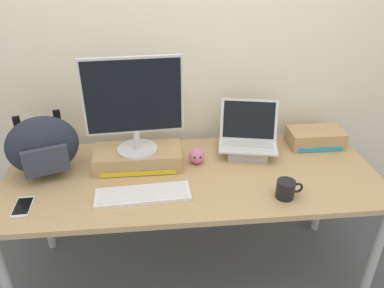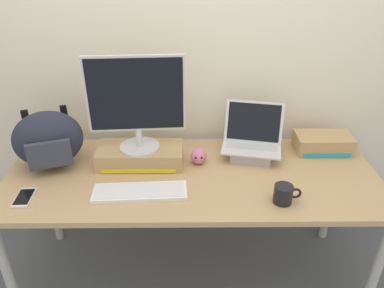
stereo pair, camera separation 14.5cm
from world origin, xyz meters
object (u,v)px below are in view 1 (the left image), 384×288
Objects in this scene: external_keyboard at (143,195)px; plush_toy at (197,156)px; toner_box_yellow at (138,158)px; coffee_mug at (286,189)px; toner_box_cyan at (315,138)px; cell_phone at (23,207)px; open_laptop at (248,143)px; messenger_backpack at (43,146)px; desktop_monitor at (134,104)px.

plush_toy is (0.29, 0.28, 0.03)m from external_keyboard.
toner_box_yellow is 3.55× the size of coffee_mug.
toner_box_cyan is at bearing 55.17° from coffee_mug.
coffee_mug reaches higher than plush_toy.
coffee_mug is at bearing -8.92° from external_keyboard.
cell_phone is 1.76× the size of plush_toy.
toner_box_cyan is (0.43, 0.05, -0.01)m from open_laptop.
coffee_mug is at bearing -67.08° from open_laptop.
cell_phone is at bearing -116.54° from messenger_backpack.
cell_phone is (-0.04, -0.31, -0.15)m from messenger_backpack.
open_laptop is 0.90× the size of messenger_backpack.
cell_phone is at bearing -163.89° from toner_box_cyan.
desktop_monitor reaches higher than coffee_mug.
toner_box_yellow is at bearing 178.83° from plush_toy.
coffee_mug is (1.19, -0.34, -0.11)m from messenger_backpack.
desktop_monitor is 5.71× the size of plush_toy.
desktop_monitor reaches higher than external_keyboard.
plush_toy is at bearing -1.17° from toner_box_yellow.
open_laptop is 0.32m from plush_toy.
messenger_backpack reaches higher than cell_phone.
open_laptop is 1.12m from messenger_backpack.
desktop_monitor is (0.00, -0.00, 0.32)m from toner_box_yellow.
plush_toy is 0.75m from toner_box_cyan.
messenger_backpack is 0.34m from cell_phone.
cell_phone is 1.64m from toner_box_cyan.
coffee_mug is (0.71, -0.36, -0.32)m from desktop_monitor.
cell_phone is at bearing -151.93° from desktop_monitor.
messenger_backpack reaches higher than toner_box_yellow.
toner_box_yellow is 0.32m from plush_toy.
coffee_mug is at bearing -42.21° from plush_toy.
coffee_mug is (0.68, -0.07, 0.03)m from external_keyboard.
open_laptop is at bearing 15.17° from plush_toy.
desktop_monitor is at bearing 92.63° from external_keyboard.
external_keyboard reaches higher than cell_phone.
toner_box_yellow is 0.62m from cell_phone.
messenger_backpack reaches higher than plush_toy.
plush_toy is (0.84, 0.32, 0.04)m from cell_phone.
toner_box_yellow reaches higher than plush_toy.
toner_box_cyan is (1.58, 0.46, 0.04)m from cell_phone.
cell_phone is 0.90m from plush_toy.
desktop_monitor reaches higher than toner_box_cyan.
open_laptop reaches higher than toner_box_yellow.
external_keyboard is 0.55m from cell_phone.
coffee_mug is at bearing -124.83° from toner_box_cyan.
external_keyboard is (0.03, -0.29, -0.35)m from desktop_monitor.
cell_phone is 0.49× the size of toner_box_cyan.
external_keyboard is at bearing -135.73° from plush_toy.
toner_box_yellow is 1.00× the size of external_keyboard.
open_laptop is 1.15× the size of toner_box_cyan.
toner_box_cyan is at bearing -13.27° from messenger_backpack.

